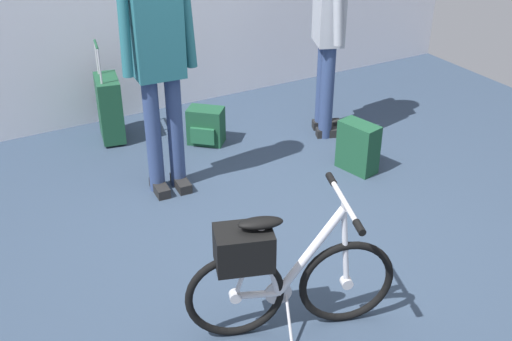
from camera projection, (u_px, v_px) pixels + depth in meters
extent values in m
plane|color=#2D3D51|center=(283.00, 251.00, 3.93)|extent=(6.84, 6.84, 0.00)
torus|color=black|center=(346.00, 282.00, 3.27)|extent=(0.49, 0.20, 0.51)
cylinder|color=#B7B7BC|center=(346.00, 282.00, 3.27)|extent=(0.07, 0.07, 0.06)
torus|color=black|center=(235.00, 296.00, 3.18)|extent=(0.49, 0.20, 0.51)
cylinder|color=#B7B7BC|center=(235.00, 296.00, 3.18)|extent=(0.07, 0.07, 0.06)
cylinder|color=silver|center=(257.00, 294.00, 3.20)|extent=(0.22, 0.10, 0.05)
cylinder|color=silver|center=(310.00, 252.00, 3.13)|extent=(0.35, 0.15, 0.49)
cylinder|color=silver|center=(270.00, 261.00, 3.11)|extent=(0.13, 0.07, 0.43)
cylinder|color=silver|center=(257.00, 294.00, 3.20)|extent=(0.22, 0.09, 0.04)
cylinder|color=silver|center=(345.00, 247.00, 3.16)|extent=(0.08, 0.05, 0.46)
cylinder|color=silver|center=(247.00, 262.00, 3.09)|extent=(0.15, 0.07, 0.41)
ellipsoid|color=black|center=(260.00, 223.00, 2.99)|extent=(0.24, 0.15, 0.05)
cylinder|color=#B7B7BC|center=(344.00, 205.00, 3.03)|extent=(0.03, 0.03, 0.04)
cylinder|color=#B7B7BC|center=(344.00, 202.00, 3.02)|extent=(0.16, 0.43, 0.03)
cylinder|color=black|center=(359.00, 227.00, 2.83)|extent=(0.06, 0.10, 0.04)
cylinder|color=black|center=(331.00, 179.00, 3.21)|extent=(0.06, 0.10, 0.04)
cylinder|color=#B7B7BC|center=(278.00, 293.00, 3.22)|extent=(0.14, 0.06, 0.14)
cylinder|color=#B7B7BC|center=(289.00, 323.00, 3.21)|extent=(0.08, 0.19, 0.24)
cube|color=black|center=(244.00, 248.00, 3.04)|extent=(0.33, 0.28, 0.20)
cylinder|color=navy|center=(154.00, 136.00, 4.39)|extent=(0.11, 0.11, 0.85)
cube|color=black|center=(160.00, 188.00, 4.54)|extent=(0.11, 0.25, 0.07)
cylinder|color=navy|center=(175.00, 132.00, 4.45)|extent=(0.11, 0.11, 0.85)
cube|color=black|center=(181.00, 183.00, 4.60)|extent=(0.11, 0.25, 0.07)
cube|color=#23606B|center=(156.00, 29.00, 4.05)|extent=(0.33, 0.22, 0.65)
cylinder|color=#23606B|center=(125.00, 34.00, 3.96)|extent=(0.12, 0.13, 0.55)
cylinder|color=#23606B|center=(188.00, 26.00, 4.12)|extent=(0.11, 0.13, 0.55)
cylinder|color=navy|center=(327.00, 93.00, 5.16)|extent=(0.11, 0.11, 0.79)
cube|color=black|center=(330.00, 132.00, 5.34)|extent=(0.26, 0.17, 0.07)
cylinder|color=navy|center=(323.00, 86.00, 5.30)|extent=(0.11, 0.11, 0.79)
cube|color=black|center=(326.00, 124.00, 5.48)|extent=(0.26, 0.17, 0.07)
cube|color=#999EA8|center=(330.00, 4.00, 4.89)|extent=(0.30, 0.37, 0.61)
cylinder|color=#999EA8|center=(338.00, 11.00, 4.71)|extent=(0.12, 0.13, 0.52)
cube|color=#19472D|center=(110.00, 108.00, 5.18)|extent=(0.25, 0.39, 0.52)
cylinder|color=#B7B7BC|center=(100.00, 67.00, 4.87)|extent=(0.02, 0.02, 0.28)
cylinder|color=#B7B7BC|center=(97.00, 57.00, 5.07)|extent=(0.02, 0.02, 0.28)
cylinder|color=#19472D|center=(96.00, 45.00, 4.90)|extent=(0.06, 0.23, 0.02)
cylinder|color=black|center=(122.00, 142.00, 5.21)|extent=(0.04, 0.03, 0.04)
cylinder|color=black|center=(118.00, 129.00, 5.42)|extent=(0.04, 0.03, 0.04)
cube|color=#19472D|center=(358.00, 147.00, 4.75)|extent=(0.22, 0.33, 0.38)
cube|color=#1F5939|center=(365.00, 150.00, 4.84)|extent=(0.08, 0.21, 0.17)
cube|color=#19472D|center=(206.00, 126.00, 5.18)|extent=(0.33, 0.32, 0.30)
cube|color=#1F5939|center=(203.00, 136.00, 5.11)|extent=(0.17, 0.15, 0.13)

